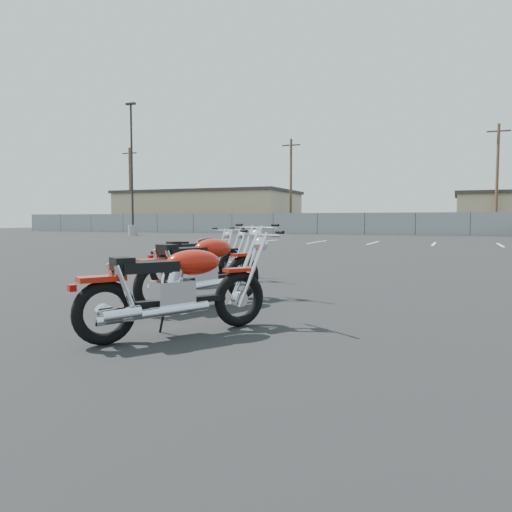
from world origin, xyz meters
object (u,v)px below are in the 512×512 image
at_px(motorcycle_third_red, 203,269).
at_px(motorcycle_rear_red, 177,288).
at_px(motorcycle_second_black, 200,259).
at_px(motorcycle_front_red, 200,257).

xyz_separation_m(motorcycle_third_red, motorcycle_rear_red, (0.61, -1.71, -0.03)).
distance_m(motorcycle_third_red, motorcycle_rear_red, 1.82).
height_order(motorcycle_second_black, motorcycle_rear_red, motorcycle_rear_red).
distance_m(motorcycle_front_red, motorcycle_third_red, 2.82).
distance_m(motorcycle_front_red, motorcycle_rear_red, 4.62).
bearing_deg(motorcycle_front_red, motorcycle_rear_red, -64.56).
bearing_deg(motorcycle_front_red, motorcycle_third_red, -60.80).
distance_m(motorcycle_front_red, motorcycle_second_black, 0.47).
bearing_deg(motorcycle_rear_red, motorcycle_third_red, 109.58).
relative_size(motorcycle_front_red, motorcycle_rear_red, 1.03).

